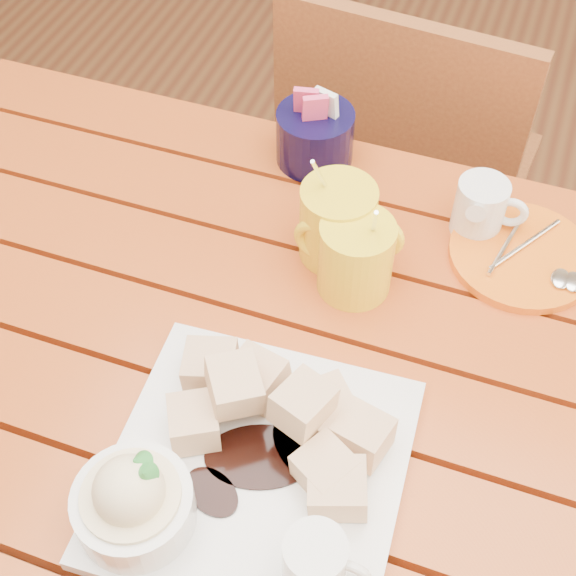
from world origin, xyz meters
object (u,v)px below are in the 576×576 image
at_px(coffee_mug_left, 353,255).
at_px(dessert_plate, 232,470).
at_px(orange_saucer, 523,256).
at_px(chair_far, 403,176).
at_px(coffee_mug_right, 340,222).
at_px(table, 272,412).

bearing_deg(coffee_mug_left, dessert_plate, -86.78).
relative_size(orange_saucer, chair_far, 0.21).
distance_m(coffee_mug_right, chair_far, 0.56).
xyz_separation_m(table, coffee_mug_left, (0.05, 0.14, 0.16)).
bearing_deg(chair_far, orange_saucer, 124.65).
xyz_separation_m(coffee_mug_right, orange_saucer, (0.22, 0.06, -0.05)).
bearing_deg(orange_saucer, dessert_plate, -119.01).
relative_size(table, coffee_mug_right, 7.80).
bearing_deg(table, coffee_mug_right, 83.36).
bearing_deg(coffee_mug_left, chair_far, 103.59).
height_order(dessert_plate, orange_saucer, dessert_plate).
height_order(table, coffee_mug_left, coffee_mug_left).
distance_m(dessert_plate, coffee_mug_left, 0.29).
relative_size(dessert_plate, orange_saucer, 1.71).
distance_m(coffee_mug_right, orange_saucer, 0.23).
xyz_separation_m(coffee_mug_right, chair_far, (-0.00, 0.46, -0.32)).
bearing_deg(table, orange_saucer, 46.03).
relative_size(coffee_mug_right, chair_far, 0.18).
distance_m(coffee_mug_left, chair_far, 0.59).
bearing_deg(chair_far, table, 93.43).
relative_size(table, coffee_mug_left, 8.14).
height_order(table, coffee_mug_right, coffee_mug_right).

